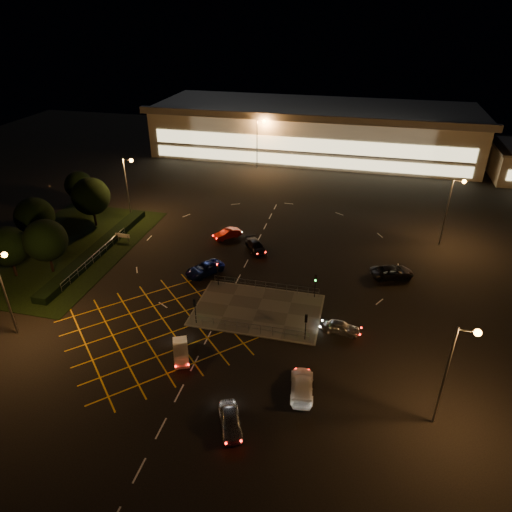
% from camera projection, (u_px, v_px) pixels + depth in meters
% --- Properties ---
extents(ground, '(180.00, 180.00, 0.00)m').
position_uv_depth(ground, '(245.00, 298.00, 54.37)').
color(ground, black).
rests_on(ground, ground).
extents(pedestrian_island, '(14.00, 9.00, 0.12)m').
position_uv_depth(pedestrian_island, '(258.00, 310.00, 52.23)').
color(pedestrian_island, '#4C4944').
rests_on(pedestrian_island, ground).
extents(grass_verge, '(18.00, 30.00, 0.08)m').
position_uv_depth(grass_verge, '(67.00, 249.00, 65.15)').
color(grass_verge, black).
rests_on(grass_verge, ground).
extents(hedge, '(2.00, 26.00, 1.00)m').
position_uv_depth(hedge, '(98.00, 250.00, 63.90)').
color(hedge, black).
rests_on(hedge, ground).
extents(supermarket, '(72.00, 26.50, 10.50)m').
position_uv_depth(supermarket, '(314.00, 130.00, 104.35)').
color(supermarket, beige).
rests_on(supermarket, ground).
extents(streetlight_sw, '(1.78, 0.56, 10.03)m').
position_uv_depth(streetlight_sw, '(5.00, 282.00, 45.38)').
color(streetlight_sw, slate).
rests_on(streetlight_sw, ground).
extents(streetlight_se, '(1.78, 0.56, 10.03)m').
position_uv_depth(streetlight_se, '(455.00, 364.00, 35.12)').
color(streetlight_se, slate).
rests_on(streetlight_se, ground).
extents(streetlight_nw, '(1.78, 0.56, 10.03)m').
position_uv_depth(streetlight_nw, '(128.00, 180.00, 71.24)').
color(streetlight_nw, slate).
rests_on(streetlight_nw, ground).
extents(streetlight_ne, '(1.78, 0.56, 10.03)m').
position_uv_depth(streetlight_ne, '(452.00, 203.00, 63.15)').
color(streetlight_ne, slate).
rests_on(streetlight_ne, ground).
extents(streetlight_far_left, '(1.78, 0.56, 10.03)m').
position_uv_depth(streetlight_far_left, '(259.00, 137.00, 93.85)').
color(streetlight_far_left, slate).
rests_on(streetlight_far_left, ground).
extents(streetlight_far_right, '(1.78, 0.56, 10.03)m').
position_uv_depth(streetlight_far_right, '(464.00, 147.00, 87.39)').
color(streetlight_far_right, slate).
rests_on(streetlight_far_right, ground).
extents(signal_sw, '(0.28, 0.30, 3.15)m').
position_uv_depth(signal_sw, '(195.00, 306.00, 48.94)').
color(signal_sw, black).
rests_on(signal_sw, pedestrian_island).
extents(signal_se, '(0.28, 0.30, 3.15)m').
position_uv_depth(signal_se, '(306.00, 322.00, 46.50)').
color(signal_se, black).
rests_on(signal_se, pedestrian_island).
extents(signal_nw, '(0.28, 0.30, 3.15)m').
position_uv_depth(signal_nw, '(218.00, 269.00, 55.72)').
color(signal_nw, black).
rests_on(signal_nw, pedestrian_island).
extents(signal_ne, '(0.28, 0.30, 3.15)m').
position_uv_depth(signal_ne, '(316.00, 281.00, 53.27)').
color(signal_ne, black).
rests_on(signal_ne, pedestrian_island).
extents(tree_a, '(5.04, 5.04, 6.86)m').
position_uv_depth(tree_a, '(8.00, 246.00, 56.67)').
color(tree_a, black).
rests_on(tree_a, ground).
extents(tree_b, '(5.40, 5.40, 7.35)m').
position_uv_depth(tree_b, '(35.00, 217.00, 63.72)').
color(tree_b, black).
rests_on(tree_b, ground).
extents(tree_c, '(5.76, 5.76, 7.84)m').
position_uv_depth(tree_c, '(91.00, 196.00, 69.54)').
color(tree_c, black).
rests_on(tree_c, ground).
extents(tree_d, '(4.68, 4.68, 6.37)m').
position_uv_depth(tree_d, '(79.00, 185.00, 76.31)').
color(tree_d, black).
rests_on(tree_d, ground).
extents(tree_e, '(5.40, 5.40, 7.35)m').
position_uv_depth(tree_e, '(45.00, 240.00, 57.40)').
color(tree_e, black).
rests_on(tree_e, ground).
extents(car_near_silver, '(3.29, 4.64, 1.47)m').
position_uv_depth(car_near_silver, '(230.00, 421.00, 37.57)').
color(car_near_silver, '#98999E').
rests_on(car_near_silver, ground).
extents(car_queue_white, '(3.04, 4.34, 1.36)m').
position_uv_depth(car_queue_white, '(181.00, 351.00, 45.12)').
color(car_queue_white, white).
rests_on(car_queue_white, ground).
extents(car_left_blue, '(4.95, 5.64, 1.45)m').
position_uv_depth(car_left_blue, '(205.00, 269.00, 58.96)').
color(car_left_blue, '#0E1956').
rests_on(car_left_blue, ground).
extents(car_far_dkgrey, '(4.37, 5.14, 1.41)m').
position_uv_depth(car_far_dkgrey, '(256.00, 246.00, 64.42)').
color(car_far_dkgrey, black).
rests_on(car_far_dkgrey, ground).
extents(car_right_silver, '(4.16, 1.98, 1.37)m').
position_uv_depth(car_right_silver, '(341.00, 327.00, 48.44)').
color(car_right_silver, '#BABDC2').
rests_on(car_right_silver, ground).
extents(car_circ_red, '(4.02, 4.06, 1.40)m').
position_uv_depth(car_circ_red, '(227.00, 234.00, 67.91)').
color(car_circ_red, maroon).
rests_on(car_circ_red, ground).
extents(car_east_grey, '(5.97, 4.19, 1.51)m').
position_uv_depth(car_east_grey, '(392.00, 272.00, 58.21)').
color(car_east_grey, black).
rests_on(car_east_grey, ground).
extents(car_approach_white, '(2.69, 5.25, 1.46)m').
position_uv_depth(car_approach_white, '(302.00, 386.00, 41.02)').
color(car_approach_white, silver).
rests_on(car_approach_white, ground).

